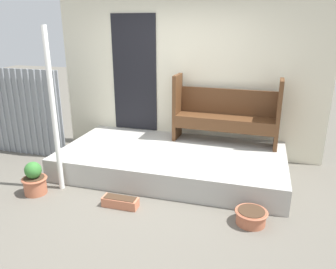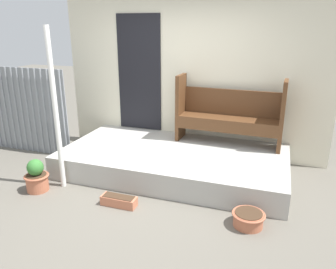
{
  "view_description": "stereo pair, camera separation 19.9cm",
  "coord_description": "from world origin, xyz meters",
  "views": [
    {
      "loc": [
        1.41,
        -3.63,
        2.18
      ],
      "look_at": [
        0.27,
        0.31,
        0.8
      ],
      "focal_mm": 35.0,
      "sensor_mm": 36.0,
      "label": 1
    },
    {
      "loc": [
        1.6,
        -3.57,
        2.18
      ],
      "look_at": [
        0.27,
        0.31,
        0.8
      ],
      "focal_mm": 35.0,
      "sensor_mm": 36.0,
      "label": 2
    }
  ],
  "objects": [
    {
      "name": "flower_pot_middle",
      "position": [
        1.42,
        -0.24,
        0.09
      ],
      "size": [
        0.38,
        0.38,
        0.17
      ],
      "color": "#B76647",
      "rests_on": "ground_plane"
    },
    {
      "name": "support_post",
      "position": [
        -1.16,
        -0.09,
        1.09
      ],
      "size": [
        0.07,
        0.07,
        2.18
      ],
      "color": "white",
      "rests_on": "ground_plane"
    },
    {
      "name": "bench",
      "position": [
        0.89,
        1.49,
        0.86
      ],
      "size": [
        1.67,
        0.45,
        1.07
      ],
      "rotation": [
        0.0,
        0.0,
        -0.03
      ],
      "color": "#54331C",
      "rests_on": "porch_slab"
    },
    {
      "name": "ground_plane",
      "position": [
        0.0,
        0.0,
        0.0
      ],
      "size": [
        24.0,
        24.0,
        0.0
      ],
      "primitive_type": "plane",
      "color": "#666056"
    },
    {
      "name": "planter_box_rect",
      "position": [
        -0.17,
        -0.32,
        0.06
      ],
      "size": [
        0.46,
        0.16,
        0.13
      ],
      "color": "#C67251",
      "rests_on": "ground_plane"
    },
    {
      "name": "flower_pot_left",
      "position": [
        -1.42,
        -0.32,
        0.2
      ],
      "size": [
        0.33,
        0.33,
        0.46
      ],
      "color": "#B76647",
      "rests_on": "ground_plane"
    },
    {
      "name": "house_wall",
      "position": [
        0.13,
        1.78,
        1.3
      ],
      "size": [
        4.57,
        0.08,
        2.6
      ],
      "color": "beige",
      "rests_on": "ground_plane"
    },
    {
      "name": "porch_slab",
      "position": [
        0.17,
        0.88,
        0.17
      ],
      "size": [
        3.37,
        1.75,
        0.35
      ],
      "color": "#B2AFA8",
      "rests_on": "ground_plane"
    }
  ]
}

